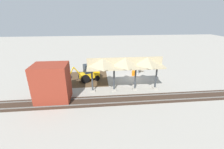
# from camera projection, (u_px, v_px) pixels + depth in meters

# --- Properties ---
(ground_plane) EXTENTS (120.00, 120.00, 0.00)m
(ground_plane) POSITION_uv_depth(u_px,v_px,m) (133.00, 78.00, 26.05)
(ground_plane) COLOR #9E998E
(dirt_work_zone) EXTENTS (10.00, 7.00, 0.01)m
(dirt_work_zone) POSITION_uv_depth(u_px,v_px,m) (78.00, 79.00, 25.76)
(dirt_work_zone) COLOR #4C3823
(dirt_work_zone) RESTS_ON ground
(platform_canopy) EXTENTS (10.45, 3.20, 4.90)m
(platform_canopy) POSITION_uv_depth(u_px,v_px,m) (125.00, 63.00, 20.49)
(platform_canopy) COLOR #9E998E
(platform_canopy) RESTS_ON ground
(rail_tracks) EXTENTS (60.00, 2.58, 0.15)m
(rail_tracks) POSITION_uv_depth(u_px,v_px,m) (145.00, 99.00, 19.59)
(rail_tracks) COLOR slate
(rail_tracks) RESTS_ON ground
(stop_sign) EXTENTS (0.76, 0.09, 2.14)m
(stop_sign) POSITION_uv_depth(u_px,v_px,m) (139.00, 67.00, 26.89)
(stop_sign) COLOR gray
(stop_sign) RESTS_ON ground
(backhoe) EXTENTS (5.24, 3.06, 2.82)m
(backhoe) POSITION_uv_depth(u_px,v_px,m) (89.00, 73.00, 24.66)
(backhoe) COLOR #EAB214
(backhoe) RESTS_ON ground
(dirt_mound) EXTENTS (3.97, 3.97, 1.24)m
(dirt_mound) POSITION_uv_depth(u_px,v_px,m) (67.00, 78.00, 26.33)
(dirt_mound) COLOR #4C3823
(dirt_mound) RESTS_ON ground
(concrete_pipe) EXTENTS (1.01, 0.90, 0.79)m
(concrete_pipe) POSITION_uv_depth(u_px,v_px,m) (141.00, 70.00, 29.05)
(concrete_pipe) COLOR #9E9384
(concrete_pipe) RESTS_ON ground
(brick_utility_building) EXTENTS (4.12, 3.18, 4.75)m
(brick_utility_building) POSITION_uv_depth(u_px,v_px,m) (52.00, 83.00, 18.51)
(brick_utility_building) COLOR maroon
(brick_utility_building) RESTS_ON ground
(traffic_barrel) EXTENTS (0.56, 0.56, 0.90)m
(traffic_barrel) POSITION_uv_depth(u_px,v_px,m) (133.00, 73.00, 27.08)
(traffic_barrel) COLOR orange
(traffic_barrel) RESTS_ON ground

